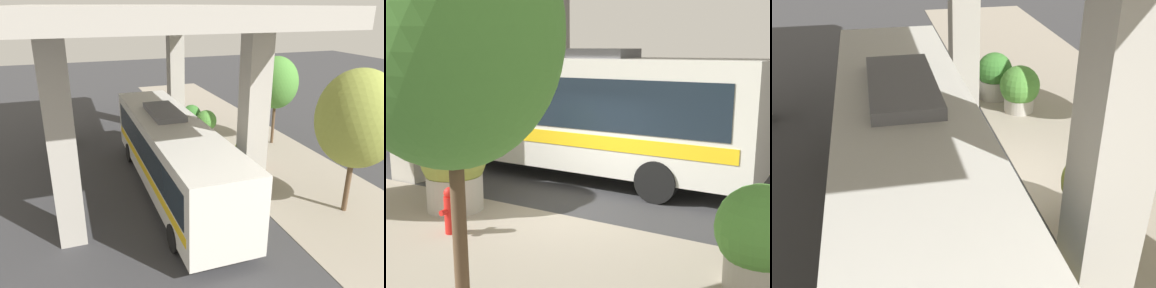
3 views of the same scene
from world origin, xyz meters
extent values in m
plane|color=#38383A|center=(0.00, 0.00, 0.00)|extent=(80.00, 80.00, 0.00)
cube|color=gray|center=(-3.00, 0.00, 0.01)|extent=(6.00, 40.00, 0.02)
cube|color=#ADA89E|center=(0.50, -5.12, 3.67)|extent=(0.90, 0.90, 7.34)
cube|color=#ADA89E|center=(0.50, 5.12, 3.67)|extent=(0.90, 0.90, 7.34)
cube|color=#ADA89E|center=(7.50, -5.12, 3.67)|extent=(0.90, 0.90, 7.34)
cube|color=#ADA89E|center=(7.50, 5.12, 3.67)|extent=(0.90, 0.90, 7.34)
cube|color=#ADA89E|center=(4.00, 0.00, 7.64)|extent=(9.40, 18.23, 0.60)
cube|color=silver|center=(3.05, 2.63, 1.86)|extent=(2.59, 12.26, 2.82)
cube|color=#19232D|center=(3.05, 2.63, 2.20)|extent=(2.63, 11.28, 1.24)
cube|color=yellow|center=(3.05, 2.63, 1.30)|extent=(2.63, 11.65, 0.34)
cube|color=slate|center=(3.05, 1.40, 3.39)|extent=(1.29, 3.07, 0.24)
cylinder|color=black|center=(1.83, 6.92, 0.50)|extent=(0.28, 1.00, 1.00)
cylinder|color=black|center=(4.26, 6.92, 0.50)|extent=(0.28, 1.00, 1.00)
cylinder|color=black|center=(1.83, -1.36, 0.50)|extent=(0.28, 1.00, 1.00)
cylinder|color=black|center=(4.26, -1.36, 0.50)|extent=(0.28, 1.00, 1.00)
cylinder|color=red|center=(-1.96, 1.34, 0.38)|extent=(0.24, 0.24, 0.75)
sphere|color=red|center=(-1.96, 1.34, 0.83)|extent=(0.23, 0.23, 0.23)
cylinder|color=red|center=(-2.14, 1.34, 0.49)|extent=(0.14, 0.11, 0.11)
cylinder|color=red|center=(-1.78, 1.34, 0.49)|extent=(0.14, 0.11, 0.11)
cylinder|color=#ADA89E|center=(-0.70, -5.50, 0.35)|extent=(1.12, 1.12, 0.71)
sphere|color=#38722D|center=(-0.70, -5.50, 1.05)|extent=(1.25, 1.25, 1.25)
sphere|color=#993F8C|center=(-0.56, -5.61, 0.87)|extent=(0.39, 0.39, 0.39)
cylinder|color=#ADA89E|center=(-0.88, 2.28, 0.40)|extent=(1.22, 1.22, 0.80)
sphere|color=olive|center=(-0.88, 2.28, 1.19)|extent=(1.43, 1.43, 1.43)
sphere|color=#BF334C|center=(-0.73, 2.16, 0.97)|extent=(0.43, 0.43, 0.43)
cylinder|color=#ADA89E|center=(-1.23, -4.17, 0.28)|extent=(1.02, 1.02, 0.56)
sphere|color=#4C8C38|center=(-1.23, -4.17, 0.93)|extent=(1.35, 1.35, 1.35)
sphere|color=orange|center=(-1.10, -4.27, 0.70)|extent=(0.36, 0.36, 0.36)
cylinder|color=brown|center=(-3.10, 6.66, 1.49)|extent=(0.21, 0.21, 2.98)
ellipsoid|color=olive|center=(-3.10, 6.66, 3.93)|extent=(3.17, 3.17, 3.81)
cylinder|color=brown|center=(-4.43, -1.33, 1.48)|extent=(0.17, 0.17, 2.96)
ellipsoid|color=#4C8C38|center=(-4.43, -1.33, 3.72)|extent=(2.52, 2.52, 3.02)
camera|label=1|loc=(7.26, 17.31, 7.99)|focal=35.00mm
camera|label=2|loc=(-8.31, -5.19, 3.55)|focal=45.00mm
camera|label=3|loc=(3.60, 10.29, 6.81)|focal=45.00mm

